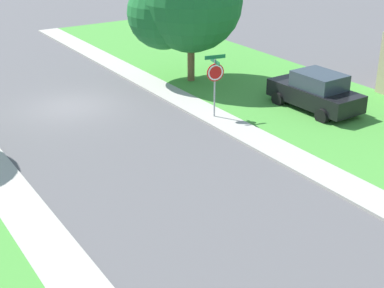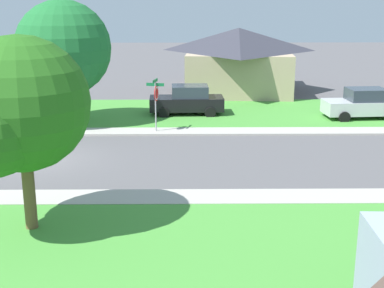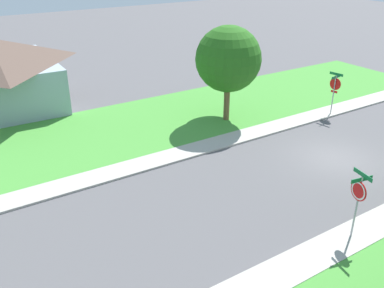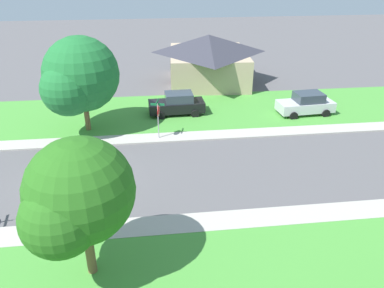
{
  "view_description": "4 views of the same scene",
  "coord_description": "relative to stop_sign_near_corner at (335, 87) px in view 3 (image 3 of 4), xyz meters",
  "views": [
    {
      "loc": [
        8.43,
        23.17,
        8.7
      ],
      "look_at": [
        -0.62,
        9.17,
        1.4
      ],
      "focal_mm": 52.88,
      "sensor_mm": 36.0,
      "label": 1
    },
    {
      "loc": [
        22.19,
        6.25,
        6.8
      ],
      "look_at": [
        2.61,
        6.45,
        1.4
      ],
      "focal_mm": 50.34,
      "sensor_mm": 36.0,
      "label": 2
    },
    {
      "loc": [
        -12.21,
        16.57,
        9.91
      ],
      "look_at": [
        2.94,
        6.85,
        1.4
      ],
      "focal_mm": 39.55,
      "sensor_mm": 36.0,
      "label": 3
    },
    {
      "loc": [
        18.66,
        4.16,
        11.23
      ],
      "look_at": [
        -0.82,
        6.5,
        1.4
      ],
      "focal_mm": 35.29,
      "sensor_mm": 36.0,
      "label": 4
    }
  ],
  "objects": [
    {
      "name": "ground_plane",
      "position": [
        -4.34,
        4.65,
        -1.88
      ],
      "size": [
        120.0,
        120.0,
        0.0
      ],
      "primitive_type": "plane",
      "color": "#565456"
    },
    {
      "name": "sidewalk_east",
      "position": [
        0.36,
        16.65,
        -1.83
      ],
      "size": [
        1.4,
        56.0,
        0.1
      ],
      "primitive_type": "cube",
      "color": "#ADA89E",
      "rests_on": "ground"
    },
    {
      "name": "lawn_east",
      "position": [
        5.06,
        16.65,
        -1.84
      ],
      "size": [
        8.0,
        56.0,
        0.08
      ],
      "primitive_type": "cube",
      "color": "#479338",
      "rests_on": "ground"
    },
    {
      "name": "stop_sign_near_corner",
      "position": [
        0.0,
        0.0,
        0.0
      ],
      "size": [
        0.91,
        0.91,
        2.77
      ],
      "color": "#9E9EA3",
      "rests_on": "ground"
    },
    {
      "name": "stop_sign_far_corner",
      "position": [
        -8.99,
        9.36,
        0.01
      ],
      "size": [
        0.9,
        0.9,
        2.77
      ],
      "color": "#9E9EA3",
      "rests_on": "ground"
    },
    {
      "name": "tree_across_left",
      "position": [
        3.09,
        6.09,
        1.85
      ],
      "size": [
        4.18,
        3.89,
        5.81
      ],
      "color": "brown",
      "rests_on": "ground"
    }
  ]
}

